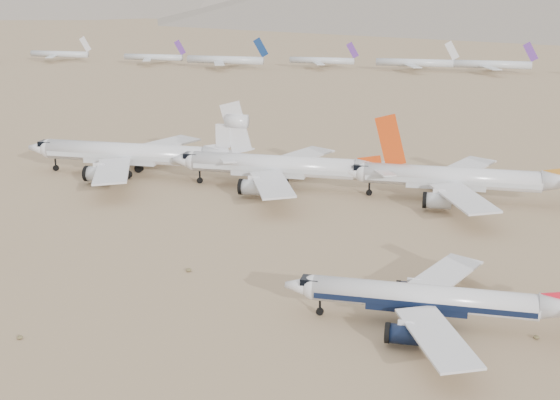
# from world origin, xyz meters

# --- Properties ---
(ground) EXTENTS (7000.00, 7000.00, 0.00)m
(ground) POSITION_xyz_m (0.00, 0.00, 0.00)
(ground) COLOR #9B7A5A
(ground) RESTS_ON ground
(main_airliner) EXTENTS (41.96, 40.98, 14.81)m
(main_airliner) POSITION_xyz_m (10.84, 2.37, 4.07)
(main_airliner) COLOR silver
(main_airliner) RESTS_ON ground
(row2_gold_tail) EXTENTS (51.14, 50.01, 18.21)m
(row2_gold_tail) POSITION_xyz_m (13.15, 68.63, 5.09)
(row2_gold_tail) COLOR silver
(row2_gold_tail) RESTS_ON ground
(row2_orange_tail) EXTENTS (52.21, 51.07, 18.62)m
(row2_orange_tail) POSITION_xyz_m (-27.19, 69.99, 5.23)
(row2_orange_tail) COLOR silver
(row2_orange_tail) RESTS_ON ground
(row2_white_trijet) EXTENTS (55.64, 54.38, 19.72)m
(row2_white_trijet) POSITION_xyz_m (-64.83, 73.26, 5.71)
(row2_white_trijet) COLOR silver
(row2_white_trijet) RESTS_ON ground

